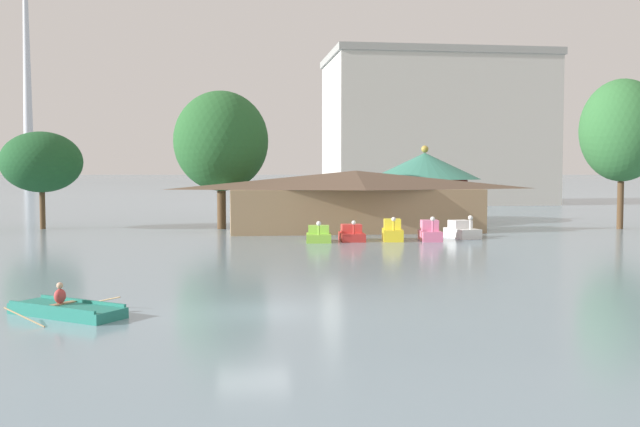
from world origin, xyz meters
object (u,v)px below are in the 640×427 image
Objects in this scene: pedal_boat_white at (462,231)px; shoreline_tree_right at (622,130)px; pedal_boat_pink at (430,233)px; background_building_block at (435,130)px; pedal_boat_yellow at (392,232)px; rowboat_with_rower at (67,310)px; pedal_boat_red at (352,234)px; distant_broadcast_tower at (25,0)px; pedal_boat_lime at (319,235)px; boathouse at (356,200)px; green_roof_pavilion at (425,182)px; shoreline_tree_mid at (221,141)px; shoreline_tree_tall_left at (41,162)px.

shoreline_tree_right is (15.82, 6.18, 7.73)m from pedal_boat_white.
background_building_block reaches higher than pedal_boat_pink.
rowboat_with_rower is at bearing -24.78° from pedal_boat_yellow.
pedal_boat_red is at bearing -111.71° from background_building_block.
pedal_boat_white is at bearing -104.43° from background_building_block.
pedal_boat_pink is 0.02× the size of distant_broadcast_tower.
pedal_boat_lime is at bearing -85.66° from pedal_boat_pink.
pedal_boat_white is 9.35m from boathouse.
green_roof_pavilion is 0.93× the size of shoreline_tree_mid.
pedal_boat_red is at bearing -163.19° from shoreline_tree_right.
pedal_boat_lime is at bearing -71.97° from distant_broadcast_tower.
pedal_boat_red is 2.89m from pedal_boat_yellow.
pedal_boat_yellow is at bearing 90.90° from pedal_boat_red.
rowboat_with_rower is 0.39× the size of green_roof_pavilion.
pedal_boat_white is (10.74, 1.62, 0.07)m from pedal_boat_lime.
background_building_block is (31.79, 45.39, 3.76)m from shoreline_tree_mid.
pedal_boat_red is 8.42m from pedal_boat_white.
shoreline_tree_tall_left reaches higher than pedal_boat_pink.
background_building_block is (22.76, 57.17, 10.66)m from pedal_boat_red.
pedal_boat_white is at bearing -42.17° from boathouse.
shoreline_tree_mid is at bearing -7.22° from shoreline_tree_tall_left.
pedal_boat_yellow reaches higher than pedal_boat_white.
shoreline_tree_right reaches higher than pedal_boat_pink.
pedal_boat_red is 284.14m from distant_broadcast_tower.
green_roof_pavilion is 269.91m from distant_broadcast_tower.
green_roof_pavilion is 0.86× the size of shoreline_tree_right.
shoreline_tree_mid is (-11.91, 11.90, 6.76)m from pedal_boat_yellow.
background_building_block is 0.20× the size of distant_broadcast_tower.
shoreline_tree_mid reaches higher than pedal_boat_white.
green_roof_pavilion is at bearing 8.16° from shoreline_tree_tall_left.
pedal_boat_white is at bearing -21.24° from shoreline_tree_tall_left.
pedal_boat_pink is at bearing -104.54° from green_roof_pavilion.
distant_broadcast_tower is at bearing 113.78° from shoreline_tree_right.
background_building_block is (-1.40, 49.87, 2.87)m from shoreline_tree_right.
green_roof_pavilion reaches higher than pedal_boat_red.
pedal_boat_yellow is 285.10m from distant_broadcast_tower.
background_building_block is at bearing 163.20° from pedal_boat_lime.
pedal_boat_yellow is at bearing -111.97° from green_roof_pavilion.
green_roof_pavilion is at bearing -107.73° from background_building_block.
rowboat_with_rower is at bearing -51.68° from pedal_boat_white.
shoreline_tree_tall_left is (-23.94, 13.67, 5.16)m from pedal_boat_red.
pedal_boat_lime is 0.22× the size of shoreline_tree_mid.
pedal_boat_red is at bearing -29.73° from shoreline_tree_tall_left.
background_building_block is at bearing 91.61° from shoreline_tree_right.
shoreline_tree_mid is at bearing -139.45° from pedal_boat_red.
shoreline_tree_tall_left is 0.65× the size of shoreline_tree_right.
shoreline_tree_mid reaches higher than boathouse.
distant_broadcast_tower is at bearing 112.02° from green_roof_pavilion.
background_building_block reaches higher than green_roof_pavilion.
pedal_boat_pink is at bearing 86.48° from pedal_boat_yellow.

